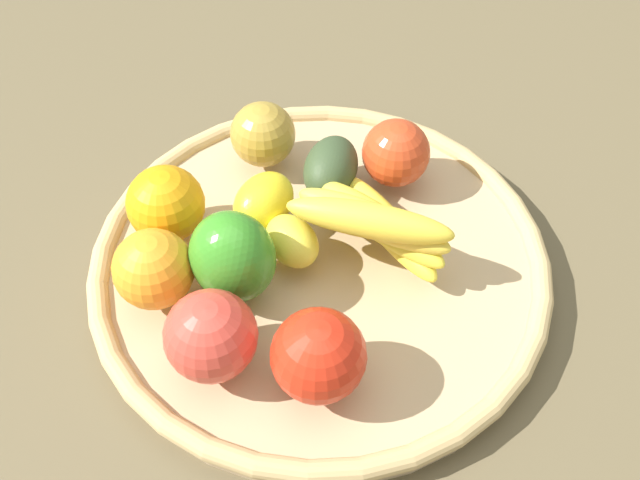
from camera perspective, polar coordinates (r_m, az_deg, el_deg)
The scene contains 13 objects.
ground_plane at distance 0.74m, azimuth 0.00°, elevation -2.69°, with size 2.40×2.40×0.00m, color brown.
basket at distance 0.72m, azimuth 0.00°, elevation -1.85°, with size 0.45×0.45×0.03m.
apple_1 at distance 0.78m, azimuth -4.47°, elevation 8.20°, with size 0.07×0.07×0.07m, color #A98731.
bell_pepper at distance 0.65m, azimuth -6.82°, elevation -1.31°, with size 0.08×0.07×0.09m, color #368522.
banana_bunch at distance 0.69m, azimuth 4.49°, elevation 1.42°, with size 0.13×0.16×0.08m.
apple_3 at distance 0.62m, azimuth -8.50°, elevation -7.39°, with size 0.08×0.08×0.08m, color #D33F32.
avocado at distance 0.75m, azimuth 0.85°, elevation 5.63°, with size 0.08×0.05×0.05m, color #334528.
apple_0 at distance 0.76m, azimuth 5.93°, elevation 6.76°, with size 0.07×0.07×0.07m, color #C73E1D.
orange_0 at distance 0.72m, azimuth -11.91°, elevation 2.75°, with size 0.08×0.08×0.08m, color orange.
lemon_1 at distance 0.72m, azimuth -4.41°, elevation 2.96°, with size 0.07×0.05×0.05m, color yellow.
apple_2 at distance 0.60m, azimuth -0.12°, elevation -8.99°, with size 0.08×0.08×0.08m, color red.
orange_1 at distance 0.67m, azimuth -12.82°, elevation -2.22°, with size 0.07×0.07×0.07m, color orange.
lemon_0 at distance 0.69m, azimuth -2.19°, elevation -0.08°, with size 0.06×0.04×0.04m, color yellow.
Camera 1 is at (0.43, 0.10, 0.59)m, focal length 41.13 mm.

